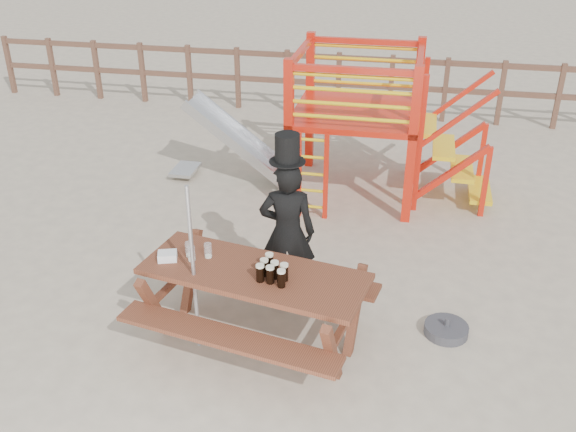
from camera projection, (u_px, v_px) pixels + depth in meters
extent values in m
plane|color=#C1B296|center=(291.00, 340.00, 6.39)|extent=(60.00, 60.00, 0.00)
cube|color=brown|center=(366.00, 59.00, 11.94)|extent=(15.00, 0.06, 0.10)
cube|color=brown|center=(364.00, 85.00, 12.17)|extent=(15.00, 0.06, 0.10)
cube|color=brown|center=(9.00, 65.00, 13.53)|extent=(0.09, 0.09, 1.20)
cube|color=brown|center=(53.00, 67.00, 13.35)|extent=(0.09, 0.09, 1.20)
cube|color=brown|center=(97.00, 70.00, 13.17)|extent=(0.09, 0.09, 1.20)
cube|color=brown|center=(143.00, 73.00, 12.99)|extent=(0.09, 0.09, 1.20)
cube|color=brown|center=(189.00, 75.00, 12.81)|extent=(0.09, 0.09, 1.20)
cube|color=brown|center=(238.00, 78.00, 12.63)|extent=(0.09, 0.09, 1.20)
cube|color=brown|center=(287.00, 81.00, 12.45)|extent=(0.09, 0.09, 1.20)
cube|color=brown|center=(338.00, 84.00, 12.27)|extent=(0.09, 0.09, 1.20)
cube|color=brown|center=(391.00, 87.00, 12.08)|extent=(0.09, 0.09, 1.20)
cube|color=brown|center=(445.00, 90.00, 11.90)|extent=(0.09, 0.09, 1.20)
cube|color=brown|center=(501.00, 93.00, 11.72)|extent=(0.09, 0.09, 1.20)
cube|color=brown|center=(559.00, 97.00, 11.54)|extent=(0.09, 0.09, 1.20)
cube|color=red|center=(289.00, 138.00, 8.43)|extent=(0.12, 0.12, 2.10)
cube|color=red|center=(412.00, 147.00, 8.15)|extent=(0.12, 0.12, 2.10)
cube|color=red|center=(310.00, 102.00, 9.82)|extent=(0.12, 0.12, 2.10)
cube|color=red|center=(416.00, 108.00, 9.53)|extent=(0.12, 0.12, 2.10)
cube|color=red|center=(357.00, 112.00, 8.91)|extent=(1.72, 1.72, 0.08)
cube|color=red|center=(353.00, 70.00, 7.85)|extent=(1.60, 0.08, 0.08)
cube|color=red|center=(366.00, 41.00, 9.23)|extent=(1.60, 0.08, 0.08)
cube|color=red|center=(301.00, 52.00, 8.69)|extent=(0.08, 1.60, 0.08)
cube|color=red|center=(421.00, 58.00, 8.40)|extent=(0.08, 1.60, 0.08)
cylinder|color=yellow|center=(350.00, 118.00, 8.14)|extent=(1.50, 0.05, 0.05)
cylinder|color=yellow|center=(363.00, 84.00, 9.52)|extent=(1.50, 0.05, 0.05)
cylinder|color=yellow|center=(351.00, 105.00, 8.05)|extent=(1.50, 0.05, 0.05)
cylinder|color=yellow|center=(364.00, 72.00, 9.44)|extent=(1.50, 0.05, 0.05)
cylinder|color=yellow|center=(352.00, 91.00, 7.97)|extent=(1.50, 0.05, 0.05)
cylinder|color=yellow|center=(365.00, 59.00, 9.36)|extent=(1.50, 0.05, 0.05)
cylinder|color=yellow|center=(352.00, 76.00, 7.89)|extent=(1.50, 0.05, 0.05)
cylinder|color=yellow|center=(365.00, 47.00, 9.27)|extent=(1.50, 0.05, 0.05)
cube|color=red|center=(299.00, 175.00, 8.48)|extent=(0.06, 0.06, 1.20)
cube|color=red|center=(326.00, 177.00, 8.42)|extent=(0.06, 0.06, 1.20)
cylinder|color=yellow|center=(312.00, 207.00, 8.66)|extent=(0.36, 0.04, 0.04)
cylinder|color=yellow|center=(312.00, 191.00, 8.55)|extent=(0.36, 0.04, 0.04)
cylinder|color=yellow|center=(313.00, 174.00, 8.44)|extent=(0.36, 0.04, 0.04)
cylinder|color=yellow|center=(313.00, 157.00, 8.33)|extent=(0.36, 0.04, 0.04)
cylinder|color=yellow|center=(313.00, 140.00, 8.21)|extent=(0.36, 0.04, 0.04)
cube|color=yellow|center=(425.00, 125.00, 8.80)|extent=(0.30, 0.90, 0.06)
cube|color=yellow|center=(444.00, 147.00, 8.89)|extent=(0.30, 0.90, 0.06)
cube|color=yellow|center=(462.00, 168.00, 8.98)|extent=(0.30, 0.90, 0.06)
cube|color=yellow|center=(479.00, 190.00, 9.07)|extent=(0.30, 0.90, 0.06)
cube|color=red|center=(452.00, 172.00, 8.56)|extent=(0.95, 0.08, 0.86)
cube|color=red|center=(450.00, 148.00, 9.34)|extent=(0.95, 0.08, 0.86)
cube|color=silver|center=(240.00, 142.00, 9.49)|extent=(1.53, 0.55, 1.21)
cube|color=silver|center=(235.00, 146.00, 9.24)|extent=(1.58, 0.04, 1.28)
cube|color=silver|center=(245.00, 133.00, 9.71)|extent=(1.58, 0.04, 1.28)
cube|color=silver|center=(185.00, 169.00, 9.89)|extent=(0.35, 0.55, 0.05)
cube|color=brown|center=(254.00, 274.00, 6.00)|extent=(2.24, 1.17, 0.05)
cube|color=brown|center=(227.00, 337.00, 5.67)|extent=(2.15, 0.68, 0.04)
cube|color=brown|center=(278.00, 271.00, 6.63)|extent=(2.15, 0.68, 0.04)
cube|color=brown|center=(174.00, 290.00, 6.50)|extent=(0.32, 1.27, 0.77)
cube|color=brown|center=(344.00, 332.00, 5.89)|extent=(0.32, 1.27, 0.77)
imported|color=black|center=(287.00, 233.00, 6.68)|extent=(0.63, 0.46, 1.61)
cube|color=#0B7D34|center=(288.00, 211.00, 6.70)|extent=(0.07, 0.03, 0.37)
cylinder|color=black|center=(287.00, 161.00, 6.30)|extent=(0.36, 0.36, 0.01)
cylinder|color=black|center=(287.00, 147.00, 6.23)|extent=(0.25, 0.25, 0.28)
cube|color=white|center=(288.00, 134.00, 6.30)|extent=(0.13, 0.02, 0.03)
cylinder|color=#B2B2B7|center=(193.00, 270.00, 5.92)|extent=(0.04, 0.04, 1.73)
cylinder|color=#3A393F|center=(446.00, 330.00, 6.45)|extent=(0.44, 0.44, 0.10)
cylinder|color=#3A393F|center=(447.00, 322.00, 6.41)|extent=(0.05, 0.05, 0.09)
cube|color=white|center=(167.00, 256.00, 6.15)|extent=(0.22, 0.19, 0.08)
cylinder|color=black|center=(260.00, 274.00, 5.81)|extent=(0.08, 0.08, 0.15)
cylinder|color=#EDE3C2|center=(260.00, 266.00, 5.77)|extent=(0.08, 0.08, 0.02)
cylinder|color=black|center=(270.00, 276.00, 5.78)|extent=(0.08, 0.08, 0.15)
cylinder|color=#EDE3C2|center=(270.00, 268.00, 5.74)|extent=(0.08, 0.08, 0.02)
cylinder|color=black|center=(281.00, 279.00, 5.73)|extent=(0.08, 0.08, 0.15)
cylinder|color=#EDE3C2|center=(281.00, 271.00, 5.69)|extent=(0.08, 0.08, 0.02)
cylinder|color=black|center=(264.00, 268.00, 5.89)|extent=(0.08, 0.08, 0.15)
cylinder|color=#EDE3C2|center=(264.00, 260.00, 5.85)|extent=(0.08, 0.08, 0.02)
cylinder|color=black|center=(275.00, 271.00, 5.86)|extent=(0.08, 0.08, 0.15)
cylinder|color=#EDE3C2|center=(275.00, 263.00, 5.82)|extent=(0.08, 0.08, 0.02)
cylinder|color=black|center=(284.00, 273.00, 5.82)|extent=(0.08, 0.08, 0.15)
cylinder|color=#EDE3C2|center=(284.00, 265.00, 5.78)|extent=(0.08, 0.08, 0.02)
cylinder|color=black|center=(269.00, 263.00, 5.98)|extent=(0.08, 0.08, 0.15)
cylinder|color=#EDE3C2|center=(269.00, 255.00, 5.94)|extent=(0.08, 0.08, 0.02)
cylinder|color=silver|center=(208.00, 250.00, 6.18)|extent=(0.08, 0.08, 0.15)
cylinder|color=#EDE3C2|center=(208.00, 256.00, 6.21)|extent=(0.07, 0.07, 0.02)
cylinder|color=silver|center=(191.00, 254.00, 6.12)|extent=(0.08, 0.08, 0.15)
cylinder|color=#EDE3C2|center=(192.00, 259.00, 6.15)|extent=(0.07, 0.07, 0.02)
cylinder|color=silver|center=(189.00, 249.00, 6.20)|extent=(0.08, 0.08, 0.15)
cylinder|color=#EDE3C2|center=(190.00, 255.00, 6.23)|extent=(0.07, 0.07, 0.02)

